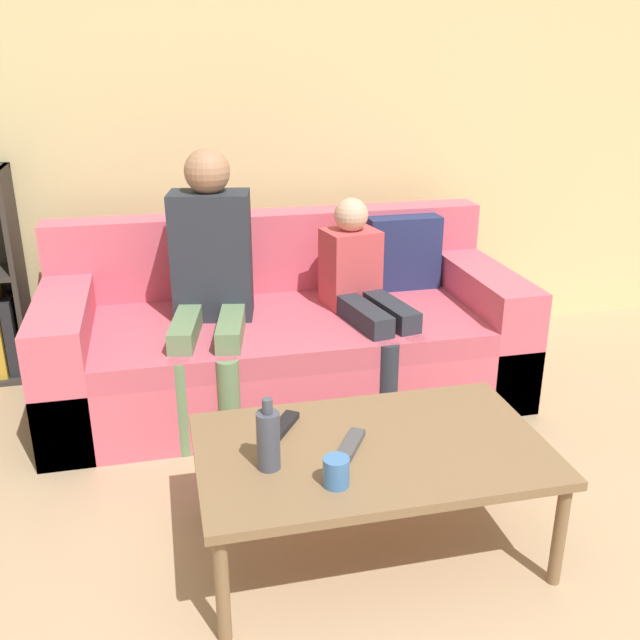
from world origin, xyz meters
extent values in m
cube|color=beige|center=(0.00, 2.79, 1.30)|extent=(12.00, 0.06, 2.60)
cube|color=#DB5B70|center=(-0.08, 2.10, 0.15)|extent=(2.12, 0.93, 0.30)
cube|color=#C95467|center=(-0.08, 2.01, 0.35)|extent=(1.68, 0.75, 0.10)
cube|color=#DB5B70|center=(-0.08, 2.48, 0.60)|extent=(2.12, 0.18, 0.38)
cube|color=#DB5B70|center=(-1.03, 2.10, 0.28)|extent=(0.22, 0.93, 0.56)
cube|color=#DB5B70|center=(0.87, 2.10, 0.28)|extent=(0.22, 0.93, 0.56)
cube|color=navy|center=(0.56, 2.33, 0.58)|extent=(0.36, 0.12, 0.36)
cube|color=#332D28|center=(-1.28, 2.61, 0.51)|extent=(0.02, 0.28, 1.03)
cube|color=#232328|center=(-1.35, 2.59, 0.22)|extent=(0.05, 0.16, 0.38)
cylinder|color=brown|center=(-0.52, 0.66, 0.18)|extent=(0.04, 0.04, 0.35)
cylinder|color=brown|center=(0.49, 0.66, 0.18)|extent=(0.04, 0.04, 0.35)
cylinder|color=brown|center=(-0.52, 1.24, 0.18)|extent=(0.04, 0.04, 0.35)
cylinder|color=brown|center=(0.49, 1.24, 0.18)|extent=(0.04, 0.04, 0.35)
cube|color=brown|center=(-0.01, 0.95, 0.37)|extent=(1.09, 0.66, 0.03)
cylinder|color=#66845B|center=(-0.57, 1.68, 0.20)|extent=(0.11, 0.11, 0.40)
cylinder|color=#66845B|center=(-0.39, 1.64, 0.20)|extent=(0.11, 0.11, 0.40)
cube|color=#66845B|center=(-0.53, 1.92, 0.45)|extent=(0.18, 0.43, 0.09)
cube|color=#66845B|center=(-0.34, 1.88, 0.45)|extent=(0.18, 0.43, 0.09)
cube|color=#282D38|center=(-0.39, 2.14, 0.68)|extent=(0.37, 0.26, 0.56)
sphere|color=#A87A5B|center=(-0.39, 2.14, 1.05)|extent=(0.19, 0.19, 0.19)
cylinder|color=#282D38|center=(0.27, 1.66, 0.20)|extent=(0.11, 0.11, 0.40)
cylinder|color=#282D38|center=(0.40, 1.68, 0.20)|extent=(0.11, 0.11, 0.40)
cube|color=#282D38|center=(0.23, 1.90, 0.45)|extent=(0.18, 0.43, 0.09)
cube|color=#282D38|center=(0.35, 1.92, 0.45)|extent=(0.18, 0.43, 0.09)
cube|color=#C6474C|center=(0.24, 2.15, 0.58)|extent=(0.27, 0.24, 0.36)
sphere|color=#D1A889|center=(0.24, 2.15, 0.83)|extent=(0.15, 0.15, 0.15)
cylinder|color=#3D70B2|center=(-0.18, 0.77, 0.42)|extent=(0.08, 0.08, 0.09)
cube|color=#47474C|center=(-0.08, 0.95, 0.39)|extent=(0.13, 0.17, 0.02)
cube|color=black|center=(-0.27, 1.12, 0.39)|extent=(0.13, 0.17, 0.02)
cylinder|color=#424756|center=(-0.35, 0.90, 0.47)|extent=(0.07, 0.07, 0.18)
cylinder|color=#424756|center=(-0.35, 0.90, 0.58)|extent=(0.03, 0.03, 0.05)
camera|label=1|loc=(-0.61, -0.89, 1.55)|focal=40.00mm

